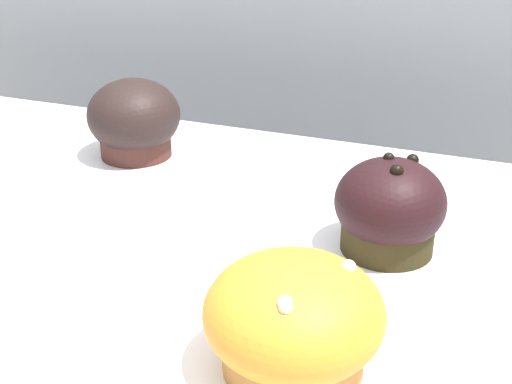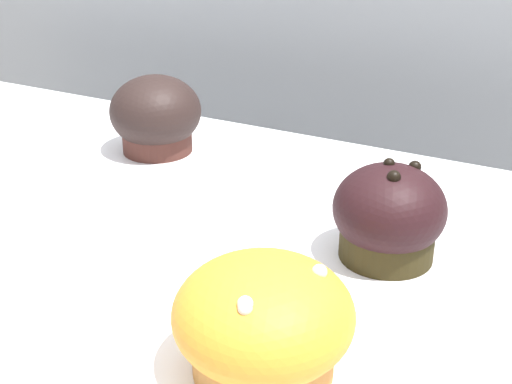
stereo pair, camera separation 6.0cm
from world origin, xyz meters
name	(u,v)px [view 1 (the left image)]	position (x,y,z in m)	size (l,w,h in m)	color
wall_back	(261,91)	(0.00, 0.60, 0.90)	(3.20, 0.10, 1.80)	#B2B7BC
muffin_front_center	(390,209)	(0.30, 0.09, 0.98)	(0.09, 0.09, 0.09)	#2E2611
muffin_back_left	(133,120)	(0.00, 0.20, 0.98)	(0.10, 0.10, 0.09)	#492620
muffin_back_right	(294,321)	(0.28, -0.09, 0.98)	(0.12, 0.12, 0.08)	#C9823B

